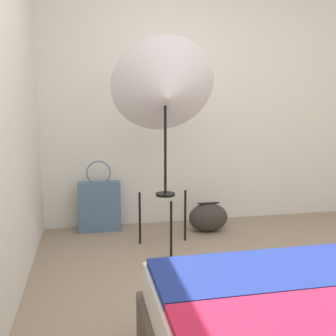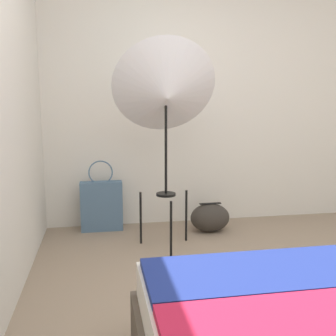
{
  "view_description": "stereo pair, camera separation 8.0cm",
  "coord_description": "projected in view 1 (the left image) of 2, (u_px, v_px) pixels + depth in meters",
  "views": [
    {
      "loc": [
        -1.03,
        -1.7,
        1.22
      ],
      "look_at": [
        -0.42,
        1.26,
        0.72
      ],
      "focal_mm": 42.0,
      "sensor_mm": 36.0,
      "label": 1
    },
    {
      "loc": [
        -0.95,
        -1.72,
        1.22
      ],
      "look_at": [
        -0.42,
        1.26,
        0.72
      ],
      "focal_mm": 42.0,
      "sensor_mm": 36.0,
      "label": 2
    }
  ],
  "objects": [
    {
      "name": "wall_back",
      "position": [
        190.0,
        94.0,
        3.93
      ],
      "size": [
        8.0,
        0.05,
        2.6
      ],
      "color": "silver",
      "rests_on": "ground_plane"
    },
    {
      "name": "photo_umbrella",
      "position": [
        165.0,
        93.0,
        3.15
      ],
      "size": [
        0.86,
        0.62,
        1.73
      ],
      "color": "black",
      "rests_on": "ground_plane"
    },
    {
      "name": "duffel_bag",
      "position": [
        208.0,
        217.0,
        3.76
      ],
      "size": [
        0.38,
        0.27,
        0.28
      ],
      "color": "#332D28",
      "rests_on": "ground_plane"
    },
    {
      "name": "tote_bag",
      "position": [
        100.0,
        206.0,
        3.74
      ],
      "size": [
        0.4,
        0.11,
        0.68
      ],
      "color": "slate",
      "rests_on": "ground_plane"
    },
    {
      "name": "wall_side_left",
      "position": [
        11.0,
        90.0,
        2.5
      ],
      "size": [
        0.05,
        8.0,
        2.6
      ],
      "color": "silver",
      "rests_on": "ground_plane"
    }
  ]
}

